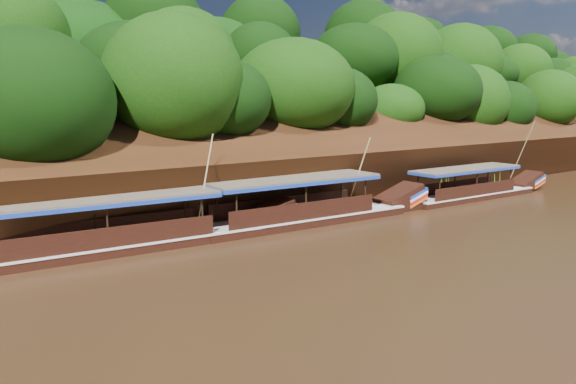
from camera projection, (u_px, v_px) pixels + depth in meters
name	position (u px, v px, depth m)	size (l,w,h in m)	color
ground	(430.00, 243.00, 28.13)	(160.00, 160.00, 0.00)	black
riverbank	(206.00, 165.00, 45.63)	(120.00, 30.06, 19.40)	black
boat_0	(478.00, 191.00, 41.06)	(14.40, 3.25, 6.01)	black
boat_1	(318.00, 212.00, 32.89)	(15.95, 3.41, 5.44)	black
boat_2	(139.00, 236.00, 26.99)	(16.87, 3.57, 5.88)	black
reeds	(268.00, 205.00, 33.54)	(49.06, 2.47, 1.99)	#2B6018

